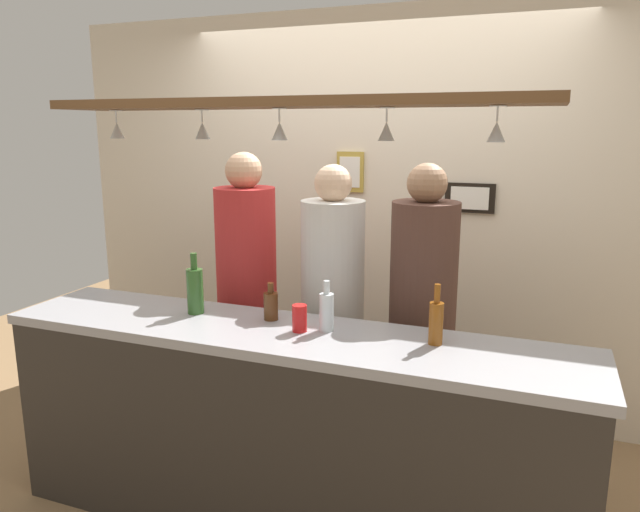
{
  "coord_description": "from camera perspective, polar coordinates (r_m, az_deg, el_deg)",
  "views": [
    {
      "loc": [
        1.06,
        -2.64,
        1.87
      ],
      "look_at": [
        0.0,
        0.1,
        1.23
      ],
      "focal_mm": 33.33,
      "sensor_mm": 36.0,
      "label": 1
    }
  ],
  "objects": [
    {
      "name": "person_left_red_shirt",
      "position": [
        3.39,
        -7.07,
        -1.75
      ],
      "size": [
        0.34,
        0.34,
        1.74
      ],
      "color": "#2D334C",
      "rests_on": "ground_plane"
    },
    {
      "name": "bar_counter",
      "position": [
        2.68,
        -4.78,
        -14.53
      ],
      "size": [
        2.7,
        0.55,
        0.98
      ],
      "color": "#99999E",
      "rests_on": "ground_plane"
    },
    {
      "name": "overhead_glass_rack",
      "position": [
        2.57,
        -3.3,
        14.48
      ],
      "size": [
        2.2,
        0.36,
        0.04
      ],
      "primitive_type": "cube",
      "color": "brown"
    },
    {
      "name": "hanging_wineglass_center",
      "position": [
        2.47,
        6.39,
        11.92
      ],
      "size": [
        0.07,
        0.07,
        0.13
      ],
      "color": "silver",
      "rests_on": "overhead_glass_rack"
    },
    {
      "name": "hanging_wineglass_left",
      "position": [
        2.81,
        -11.22,
        11.81
      ],
      "size": [
        0.07,
        0.07,
        0.13
      ],
      "color": "silver",
      "rests_on": "overhead_glass_rack"
    },
    {
      "name": "bottle_beer_amber_tall",
      "position": [
        2.53,
        11.08,
        -6.17
      ],
      "size": [
        0.06,
        0.06,
        0.26
      ],
      "color": "brown",
      "rests_on": "bar_counter"
    },
    {
      "name": "bottle_soda_clear",
      "position": [
        2.65,
        0.63,
        -5.28
      ],
      "size": [
        0.06,
        0.06,
        0.23
      ],
      "color": "silver",
      "rests_on": "bar_counter"
    },
    {
      "name": "hanging_wineglass_center_left",
      "position": [
        2.55,
        -3.91,
        11.98
      ],
      "size": [
        0.07,
        0.07,
        0.13
      ],
      "color": "silver",
      "rests_on": "overhead_glass_rack"
    },
    {
      "name": "bottle_champagne_green",
      "position": [
        2.95,
        -11.91,
        -3.18
      ],
      "size": [
        0.08,
        0.08,
        0.3
      ],
      "color": "#2D5623",
      "rests_on": "bar_counter"
    },
    {
      "name": "picture_frame_crest",
      "position": [
        3.9,
        2.91,
        8.06
      ],
      "size": [
        0.18,
        0.02,
        0.26
      ],
      "color": "#B29338",
      "rests_on": "back_wall"
    },
    {
      "name": "ground_plane",
      "position": [
        3.41,
        -0.65,
        -20.96
      ],
      "size": [
        8.0,
        8.0,
        0.0
      ],
      "primitive_type": "plane",
      "color": "olive"
    },
    {
      "name": "drink_can",
      "position": [
        2.65,
        -1.98,
        -5.99
      ],
      "size": [
        0.07,
        0.07,
        0.12
      ],
      "primitive_type": "cylinder",
      "color": "red",
      "rests_on": "bar_counter"
    },
    {
      "name": "hanging_wineglass_center_right",
      "position": [
        2.34,
        16.58,
        11.47
      ],
      "size": [
        0.07,
        0.07,
        0.13
      ],
      "color": "silver",
      "rests_on": "overhead_glass_rack"
    },
    {
      "name": "person_right_brown_shirt",
      "position": [
        3.07,
        9.85,
        -3.83
      ],
      "size": [
        0.34,
        0.34,
        1.7
      ],
      "color": "#2D334C",
      "rests_on": "ground_plane"
    },
    {
      "name": "hanging_wineglass_far_left",
      "position": [
        3.06,
        -18.91,
        11.42
      ],
      "size": [
        0.07,
        0.07,
        0.13
      ],
      "color": "silver",
      "rests_on": "overhead_glass_rack"
    },
    {
      "name": "person_middle_white_patterned_shirt",
      "position": [
        3.2,
        1.22,
        -3.2
      ],
      "size": [
        0.34,
        0.34,
        1.68
      ],
      "color": "#2D334C",
      "rests_on": "ground_plane"
    },
    {
      "name": "bottle_beer_brown_stubby",
      "position": [
        2.81,
        -4.74,
        -4.73
      ],
      "size": [
        0.07,
        0.07,
        0.18
      ],
      "color": "#512D14",
      "rests_on": "bar_counter"
    },
    {
      "name": "back_wall",
      "position": [
        3.93,
        5.25,
        3.95
      ],
      "size": [
        4.4,
        0.06,
        2.6
      ],
      "primitive_type": "cube",
      "color": "beige",
      "rests_on": "ground_plane"
    },
    {
      "name": "picture_frame_lower_pair",
      "position": [
        3.75,
        14.19,
        5.42
      ],
      "size": [
        0.3,
        0.02,
        0.18
      ],
      "color": "black",
      "rests_on": "back_wall"
    }
  ]
}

